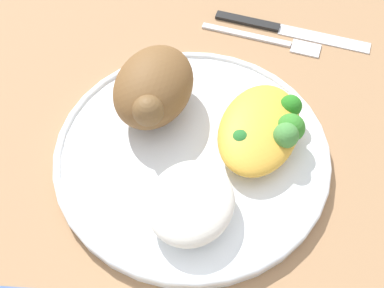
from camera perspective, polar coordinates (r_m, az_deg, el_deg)
name	(u,v)px	position (r m, az deg, el deg)	size (l,w,h in m)	color
ground_plane	(192,158)	(0.52, 0.00, -1.62)	(2.00, 2.00, 0.00)	#9E754F
plate	(192,154)	(0.51, 0.00, -1.12)	(0.27, 0.27, 0.02)	white
roasted_chicken	(153,88)	(0.51, -4.34, 6.25)	(0.11, 0.08, 0.06)	brown
rice_pile	(191,203)	(0.46, -0.14, -6.54)	(0.09, 0.08, 0.03)	white
mac_cheese_with_broccoli	(263,128)	(0.51, 7.96, 1.75)	(0.12, 0.08, 0.04)	gold
fork	(269,39)	(0.63, 8.58, 11.46)	(0.02, 0.14, 0.01)	silver
knife	(278,27)	(0.65, 9.60, 12.70)	(0.02, 0.19, 0.01)	black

